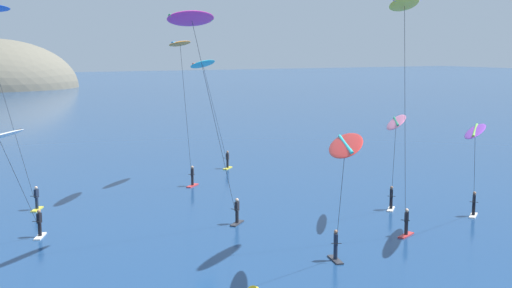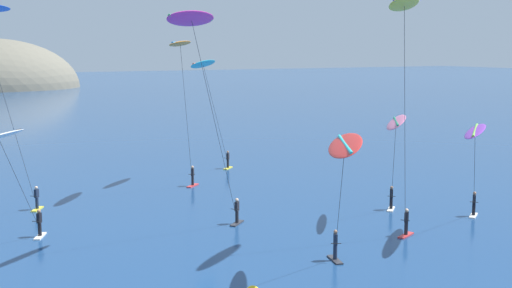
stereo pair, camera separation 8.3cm
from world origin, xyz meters
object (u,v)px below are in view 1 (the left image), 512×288
object	(u,v)px
kitesurfer_purple	(475,137)
kitesurfer_magenta	(197,40)
kitesurfer_pink	(396,129)
kitesurfer_red	(345,153)
kitesurfer_white	(3,146)
kitesurfer_orange	(181,58)
kitesurfer_cyan	(205,74)
kitesurfer_yellow	(405,25)

from	to	relation	value
kitesurfer_purple	kitesurfer_magenta	bearing A→B (deg)	158.56
kitesurfer_pink	kitesurfer_red	distance (m)	12.78
kitesurfer_magenta	kitesurfer_purple	distance (m)	17.37
kitesurfer_white	kitesurfer_orange	distance (m)	17.72
kitesurfer_orange	kitesurfer_cyan	size ratio (longest dim) A/B	1.14
kitesurfer_yellow	kitesurfer_purple	distance (m)	8.36
kitesurfer_yellow	kitesurfer_white	distance (m)	22.77
kitesurfer_purple	kitesurfer_cyan	bearing A→B (deg)	106.60
kitesurfer_white	kitesurfer_cyan	bearing A→B (deg)	37.66
kitesurfer_red	kitesurfer_magenta	size ratio (longest dim) A/B	0.55
kitesurfer_yellow	kitesurfer_purple	xyz separation A→B (m)	(5.21, -0.58, -6.52)
kitesurfer_yellow	kitesurfer_magenta	xyz separation A→B (m)	(-10.06, 5.42, -0.82)
kitesurfer_white	kitesurfer_purple	world-z (taller)	kitesurfer_white
kitesurfer_magenta	kitesurfer_yellow	bearing A→B (deg)	-28.31
kitesurfer_yellow	kitesurfer_magenta	world-z (taller)	kitesurfer_yellow
kitesurfer_magenta	kitesurfer_cyan	xyz separation A→B (m)	(8.27, 17.47, -2.61)
kitesurfer_orange	kitesurfer_purple	bearing A→B (deg)	-60.12
kitesurfer_red	kitesurfer_cyan	world-z (taller)	kitesurfer_cyan
kitesurfer_magenta	kitesurfer_purple	world-z (taller)	kitesurfer_magenta
kitesurfer_red	kitesurfer_cyan	xyz separation A→B (m)	(4.51, 26.16, 2.72)
kitesurfer_yellow	kitesurfer_magenta	bearing A→B (deg)	151.69
kitesurfer_pink	kitesurfer_cyan	distance (m)	19.22
kitesurfer_red	kitesurfer_magenta	world-z (taller)	kitesurfer_magenta
kitesurfer_magenta	kitesurfer_purple	bearing A→B (deg)	-21.44
kitesurfer_pink	kitesurfer_yellow	xyz separation A→B (m)	(-3.67, -4.71, 6.51)
kitesurfer_pink	kitesurfer_white	xyz separation A→B (m)	(-23.62, 4.16, 0.05)
kitesurfer_yellow	kitesurfer_magenta	size ratio (longest dim) A/B	1.06
kitesurfer_white	kitesurfer_orange	size ratio (longest dim) A/B	0.59
kitesurfer_red	kitesurfer_purple	xyz separation A→B (m)	(11.51, 2.69, -0.37)
kitesurfer_purple	kitesurfer_orange	bearing A→B (deg)	119.88
kitesurfer_red	kitesurfer_purple	bearing A→B (deg)	13.16
kitesurfer_yellow	kitesurfer_cyan	world-z (taller)	kitesurfer_yellow
kitesurfer_yellow	kitesurfer_pink	bearing A→B (deg)	52.09
kitesurfer_magenta	kitesurfer_orange	world-z (taller)	kitesurfer_magenta
kitesurfer_yellow	kitesurfer_purple	bearing A→B (deg)	-6.34
kitesurfer_magenta	kitesurfer_white	bearing A→B (deg)	160.75
kitesurfer_orange	kitesurfer_magenta	bearing A→B (deg)	-108.32
kitesurfer_orange	kitesurfer_cyan	world-z (taller)	kitesurfer_orange
kitesurfer_red	kitesurfer_cyan	size ratio (longest dim) A/B	0.70
kitesurfer_white	kitesurfer_cyan	world-z (taller)	kitesurfer_cyan
kitesurfer_pink	kitesurfer_magenta	bearing A→B (deg)	177.07
kitesurfer_yellow	kitesurfer_purple	world-z (taller)	kitesurfer_yellow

